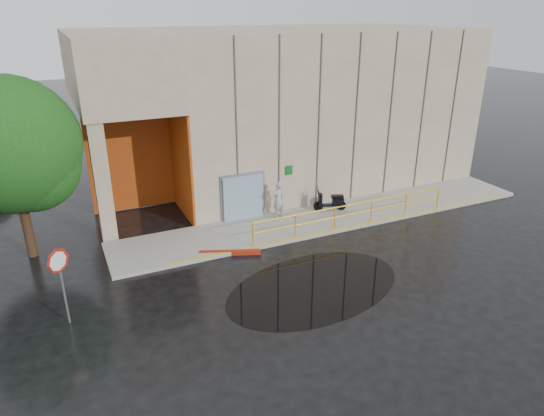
{
  "coord_description": "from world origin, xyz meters",
  "views": [
    {
      "loc": [
        -7.1,
        -12.93,
        9.02
      ],
      "look_at": [
        0.27,
        3.0,
        1.72
      ],
      "focal_mm": 32.0,
      "sensor_mm": 36.0,
      "label": 1
    }
  ],
  "objects_px": {
    "person": "(278,200)",
    "scooter": "(331,197)",
    "red_curb": "(230,253)",
    "tree_near": "(15,150)",
    "stop_sign": "(60,270)"
  },
  "relations": [
    {
      "from": "person",
      "to": "scooter",
      "type": "bearing_deg",
      "value": 156.04
    },
    {
      "from": "red_curb",
      "to": "tree_near",
      "type": "relative_size",
      "value": 0.35
    },
    {
      "from": "person",
      "to": "tree_near",
      "type": "distance_m",
      "value": 10.6
    },
    {
      "from": "person",
      "to": "stop_sign",
      "type": "bearing_deg",
      "value": 6.69
    },
    {
      "from": "stop_sign",
      "to": "red_curb",
      "type": "xyz_separation_m",
      "value": [
        6.04,
        2.1,
        -1.77
      ]
    },
    {
      "from": "person",
      "to": "red_curb",
      "type": "height_order",
      "value": "person"
    },
    {
      "from": "person",
      "to": "tree_near",
      "type": "relative_size",
      "value": 0.25
    },
    {
      "from": "stop_sign",
      "to": "red_curb",
      "type": "bearing_deg",
      "value": 1.91
    },
    {
      "from": "stop_sign",
      "to": "tree_near",
      "type": "height_order",
      "value": "tree_near"
    },
    {
      "from": "scooter",
      "to": "stop_sign",
      "type": "distance_m",
      "value": 12.49
    },
    {
      "from": "red_curb",
      "to": "tree_near",
      "type": "bearing_deg",
      "value": 155.62
    },
    {
      "from": "person",
      "to": "scooter",
      "type": "xyz_separation_m",
      "value": [
        2.58,
        -0.25,
        -0.18
      ]
    },
    {
      "from": "person",
      "to": "stop_sign",
      "type": "height_order",
      "value": "stop_sign"
    },
    {
      "from": "person",
      "to": "red_curb",
      "type": "bearing_deg",
      "value": 16.56
    },
    {
      "from": "red_curb",
      "to": "person",
      "type": "bearing_deg",
      "value": 34.89
    }
  ]
}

